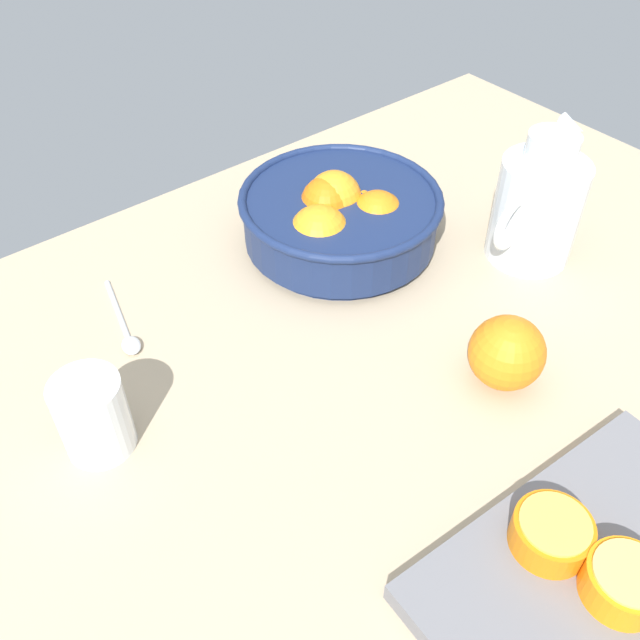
% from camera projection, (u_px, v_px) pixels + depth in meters
% --- Properties ---
extents(ground_plane, '(1.49, 0.93, 0.03)m').
position_uv_depth(ground_plane, '(326.00, 397.00, 0.79)').
color(ground_plane, tan).
extents(fruit_bowl, '(0.28, 0.28, 0.11)m').
position_uv_depth(fruit_bowl, '(341.00, 217.00, 0.94)').
color(fruit_bowl, navy).
rests_on(fruit_bowl, ground_plane).
extents(juice_pitcher, '(0.16, 0.11, 0.19)m').
position_uv_depth(juice_pitcher, '(535.00, 213.00, 0.91)').
color(juice_pitcher, white).
rests_on(juice_pitcher, ground_plane).
extents(juice_glass, '(0.07, 0.07, 0.09)m').
position_uv_depth(juice_glass, '(95.00, 420.00, 0.70)').
color(juice_glass, white).
rests_on(juice_glass, ground_plane).
extents(cutting_board, '(0.34, 0.24, 0.02)m').
position_uv_depth(cutting_board, '(612.00, 587.00, 0.60)').
color(cutting_board, slate).
rests_on(cutting_board, ground_plane).
extents(orange_half_0, '(0.07, 0.07, 0.03)m').
position_uv_depth(orange_half_0, '(551.00, 533.00, 0.61)').
color(orange_half_0, orange).
rests_on(orange_half_0, cutting_board).
extents(orange_half_1, '(0.07, 0.07, 0.04)m').
position_uv_depth(orange_half_1, '(624.00, 583.00, 0.57)').
color(orange_half_1, orange).
rests_on(orange_half_1, cutting_board).
extents(loose_orange_1, '(0.09, 0.09, 0.09)m').
position_uv_depth(loose_orange_1, '(507.00, 353.00, 0.76)').
color(loose_orange_1, orange).
rests_on(loose_orange_1, ground_plane).
extents(spoon, '(0.05, 0.15, 0.01)m').
position_uv_depth(spoon, '(125.00, 328.00, 0.85)').
color(spoon, silver).
rests_on(spoon, ground_plane).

